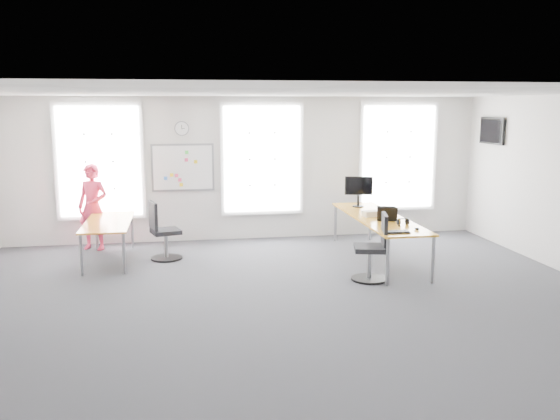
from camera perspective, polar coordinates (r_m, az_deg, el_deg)
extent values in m
plane|color=#29292E|center=(8.93, -0.04, -8.34)|extent=(10.00, 10.00, 0.00)
plane|color=white|center=(8.48, -0.04, 11.27)|extent=(10.00, 10.00, 0.00)
plane|color=silver|center=(12.51, -3.12, 3.99)|extent=(10.00, 0.00, 10.00)
plane|color=silver|center=(4.77, 8.07, -6.15)|extent=(10.00, 0.00, 10.00)
cube|color=silver|center=(12.48, -16.97, 4.48)|extent=(1.60, 0.06, 2.20)
cube|color=silver|center=(12.49, -1.74, 4.92)|extent=(1.60, 0.06, 2.20)
cube|color=silver|center=(13.24, 11.27, 5.02)|extent=(1.60, 0.06, 2.20)
cube|color=gold|center=(11.00, 9.43, -0.73)|extent=(0.88, 3.29, 0.03)
cylinder|color=gray|center=(9.51, 10.31, -4.95)|extent=(0.05, 0.05, 0.77)
cylinder|color=gray|center=(9.79, 14.50, -4.67)|extent=(0.05, 0.05, 0.77)
cylinder|color=gray|center=(12.46, 5.35, -1.25)|extent=(0.05, 0.05, 0.77)
cylinder|color=gray|center=(12.68, 8.67, -1.13)|extent=(0.05, 0.05, 0.77)
cube|color=gold|center=(11.22, -16.21, -1.11)|extent=(0.81, 2.02, 0.03)
cylinder|color=gray|center=(10.43, -18.57, -4.16)|extent=(0.05, 0.05, 0.71)
cylinder|color=gray|center=(10.34, -14.79, -4.08)|extent=(0.05, 0.05, 0.71)
cylinder|color=gray|center=(12.26, -17.24, -2.00)|extent=(0.05, 0.05, 0.71)
cylinder|color=gray|center=(12.19, -14.02, -1.91)|extent=(0.05, 0.05, 0.71)
cylinder|color=black|center=(9.86, 8.56, -6.57)|extent=(0.59, 0.59, 0.03)
cylinder|color=gray|center=(9.79, 8.60, -5.15)|extent=(0.07, 0.07, 0.47)
cube|color=black|center=(9.73, 8.64, -3.67)|extent=(0.60, 0.60, 0.08)
cube|color=black|center=(9.68, 10.02, -1.86)|extent=(0.16, 0.47, 0.51)
cylinder|color=black|center=(11.24, -10.85, -4.56)|extent=(0.58, 0.58, 0.03)
cylinder|color=gray|center=(11.18, -10.89, -3.32)|extent=(0.07, 0.07, 0.47)
cube|color=black|center=(11.12, -10.94, -2.03)|extent=(0.61, 0.61, 0.08)
cube|color=black|center=(11.01, -12.11, -0.54)|extent=(0.18, 0.47, 0.50)
imported|color=#F13358|center=(12.18, -17.57, 0.27)|extent=(0.73, 0.61, 1.69)
cube|color=white|center=(12.39, -9.33, 4.05)|extent=(1.20, 0.03, 0.90)
cylinder|color=gray|center=(12.33, -9.44, 7.75)|extent=(0.30, 0.04, 0.30)
cube|color=black|center=(13.03, 19.75, 7.19)|extent=(0.06, 0.90, 0.55)
cube|color=black|center=(9.67, 11.17, -2.12)|extent=(0.42, 0.16, 0.02)
ellipsoid|color=black|center=(9.95, 13.03, -1.77)|extent=(0.09, 0.13, 0.04)
cylinder|color=black|center=(10.22, 11.43, -1.51)|extent=(0.07, 0.07, 0.01)
cylinder|color=black|center=(10.33, 11.36, -1.13)|extent=(0.04, 0.10, 0.10)
cylinder|color=black|center=(10.38, 12.14, -1.10)|extent=(0.04, 0.10, 0.10)
cylinder|color=gold|center=(10.33, 11.36, -1.13)|extent=(0.01, 0.10, 0.10)
cube|color=black|center=(10.34, 11.76, -0.82)|extent=(0.17, 0.02, 0.02)
cube|color=black|center=(10.60, 10.20, -0.34)|extent=(0.33, 0.16, 0.26)
cube|color=#E95100|center=(10.54, 10.33, -0.46)|extent=(0.32, 0.17, 0.24)
cube|color=black|center=(10.52, 10.36, -0.43)|extent=(0.34, 0.17, 0.26)
cube|color=beige|center=(11.02, 8.74, -0.35)|extent=(0.31, 0.25, 0.10)
cylinder|color=black|center=(12.01, 7.52, 0.36)|extent=(0.23, 0.23, 0.02)
cylinder|color=black|center=(12.00, 7.53, 0.89)|extent=(0.05, 0.05, 0.23)
cube|color=black|center=(11.94, 7.59, 2.33)|extent=(0.55, 0.16, 0.37)
cube|color=black|center=(11.92, 7.62, 2.32)|extent=(0.50, 0.12, 0.33)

